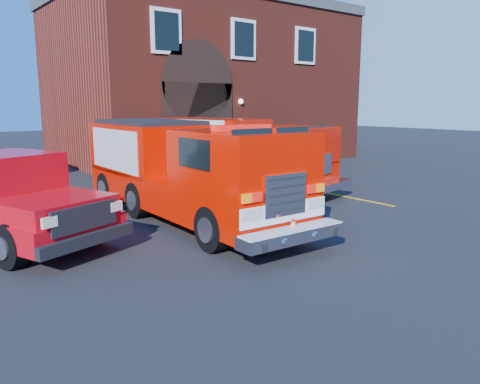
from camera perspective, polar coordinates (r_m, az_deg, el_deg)
ground at (r=10.87m, az=-3.87°, el=-5.82°), size 100.00×100.00×0.00m
parking_stripe_near at (r=15.92m, az=13.88°, el=-0.79°), size 0.12×3.00×0.01m
parking_stripe_mid at (r=17.90m, az=6.39°, el=0.71°), size 0.12×3.00×0.01m
parking_stripe_far at (r=20.14m, az=0.47°, el=1.88°), size 0.12×3.00×0.01m
fire_station at (r=27.07m, az=-4.59°, el=13.12°), size 15.20×10.20×8.45m
fire_engine at (r=12.62m, az=-6.84°, el=2.79°), size 2.55×8.60×2.64m
secondary_truck at (r=17.20m, az=-0.93°, el=5.01°), size 4.16×8.16×2.54m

